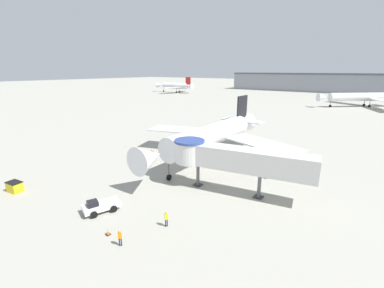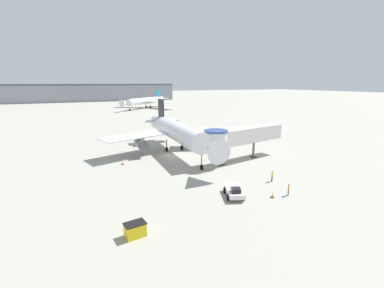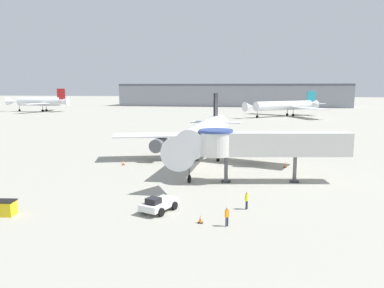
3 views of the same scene
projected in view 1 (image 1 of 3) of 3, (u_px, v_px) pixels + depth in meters
ground_plane at (199, 159)px, 46.19m from camera, size 800.00×800.00×0.00m
main_airplane at (212, 135)px, 44.98m from camera, size 30.79×31.97×10.39m
jet_bridge at (230, 158)px, 32.57m from camera, size 18.03×6.24×6.39m
pushback_tug_white at (100, 206)px, 28.90m from camera, size 3.14×4.35×1.50m
service_container_yellow at (15, 187)px, 33.64m from camera, size 2.15×1.61×1.36m
traffic_cone_starboard_wing at (275, 173)px, 38.98m from camera, size 0.50×0.50×0.82m
traffic_cone_apron_front at (108, 232)px, 24.87m from camera, size 0.43×0.43×0.70m
traffic_cone_port_wing at (152, 150)px, 50.09m from camera, size 0.45×0.45×0.74m
ground_crew_marshaller at (120, 237)px, 23.15m from camera, size 0.35×0.34×1.63m
ground_crew_wing_walker at (166, 218)px, 26.02m from camera, size 0.33×0.38×1.70m
background_jet_red_tail at (176, 86)px, 179.65m from camera, size 30.22×30.15×10.71m
background_jet_teal_tail at (363, 97)px, 109.93m from camera, size 32.40×31.71×9.75m
terminal_building at (326, 82)px, 185.45m from camera, size 134.93×23.41×13.32m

